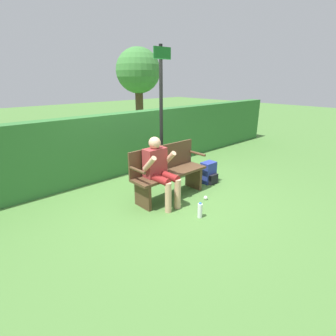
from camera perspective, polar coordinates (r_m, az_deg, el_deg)
ground_plane at (r=5.05m, az=0.49°, el=-6.24°), size 40.00×40.00×0.00m
hedge_back at (r=6.18m, az=-10.95°, el=5.08°), size 12.00×0.36×1.41m
park_bench at (r=4.91m, az=-0.02°, el=-0.74°), size 1.54×0.45×0.97m
person_seated at (r=4.54m, az=-1.89°, el=0.08°), size 0.53×0.63×1.21m
backpack at (r=5.71m, az=8.87°, el=-1.09°), size 0.31×0.29×0.46m
water_bottle at (r=4.33m, az=6.97°, el=-9.16°), size 0.08×0.08×0.26m
signpost at (r=5.31m, az=-1.45°, el=12.35°), size 0.41×0.09×2.75m
tree at (r=11.43m, az=-6.49°, el=20.08°), size 1.81×1.81×3.35m
litter_crumple at (r=4.97m, az=8.18°, el=-6.44°), size 0.07×0.07×0.07m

